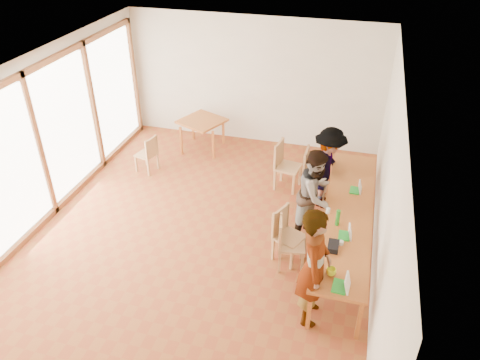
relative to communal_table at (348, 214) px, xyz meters
name	(u,v)px	position (x,y,z in m)	size (l,w,h in m)	color
ground	(200,238)	(-2.50, -0.44, -0.70)	(8.00, 8.00, 0.00)	brown
wall_back	(254,81)	(-2.50, 3.56, 0.80)	(6.00, 0.10, 3.00)	beige
wall_right	(386,192)	(0.50, -0.44, 0.80)	(0.10, 8.00, 3.00)	beige
window_wall	(37,143)	(-5.46, -0.44, 0.80)	(0.10, 8.00, 3.00)	white
ceiling	(190,75)	(-2.50, -0.44, 2.32)	(6.00, 8.00, 0.04)	white
communal_table	(348,214)	(0.00, 0.00, 0.00)	(0.80, 4.00, 0.75)	#BE6C2A
side_table	(202,123)	(-3.54, 2.76, -0.03)	(0.90, 0.90, 0.75)	#BE6C2A
chair_near	(286,239)	(-0.90, -0.74, -0.14)	(0.49, 0.49, 0.49)	tan
chair_mid	(285,229)	(-0.96, -0.52, -0.12)	(0.58, 0.58, 0.50)	tan
chair_far	(283,160)	(-1.40, 1.63, -0.08)	(0.54, 0.54, 0.54)	tan
chair_empty	(311,169)	(-0.82, 1.42, -0.07)	(0.49, 0.49, 0.55)	tan
chair_spare	(149,151)	(-4.31, 1.46, -0.19)	(0.47, 0.47, 0.44)	tan
person_near	(314,267)	(-0.35, -1.70, 0.23)	(0.68, 0.45, 1.87)	gray
person_mid	(315,195)	(-0.58, 0.21, 0.14)	(0.82, 0.64, 1.70)	gray
person_far	(328,168)	(-0.47, 1.19, 0.12)	(1.07, 0.61, 1.65)	gray
laptop_near	(343,285)	(0.06, -1.80, 0.11)	(0.25, 0.28, 0.22)	green
laptop_mid	(347,234)	(0.03, -0.68, 0.10)	(0.21, 0.24, 0.20)	green
laptop_far	(357,189)	(0.11, 0.66, 0.10)	(0.21, 0.24, 0.20)	green
yellow_mug	(331,272)	(-0.12, -1.59, 0.10)	(0.14, 0.14, 0.11)	#F5F824
green_bottle	(338,218)	(-0.15, -0.42, 0.19)	(0.07, 0.07, 0.28)	#238122
clear_glass	(328,211)	(-0.32, -0.13, 0.09)	(0.07, 0.07, 0.09)	silver
condiment_cup	(341,243)	(-0.04, -0.89, 0.08)	(0.08, 0.08, 0.06)	white
pink_phone	(321,252)	(-0.30, -1.16, 0.05)	(0.05, 0.10, 0.01)	#C93381
black_pouch	(333,246)	(-0.15, -1.02, 0.09)	(0.16, 0.26, 0.09)	black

